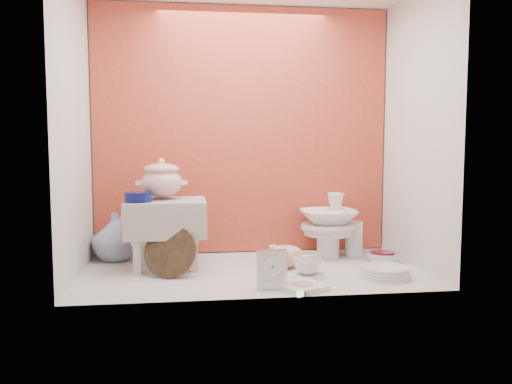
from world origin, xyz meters
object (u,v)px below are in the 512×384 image
blue_white_vase (115,237)px  mantel_clock (271,267)px  soup_tureen (162,178)px  plush_pig (288,256)px  gold_rim_teacup (307,263)px  porcelain_tower (328,225)px  floral_platter (145,226)px  step_stool (166,234)px  crystal_bowl (383,258)px  dinner_plate_stack (384,272)px

blue_white_vase → mantel_clock: 1.07m
soup_tureen → plush_pig: (0.68, -0.16, -0.42)m
gold_rim_teacup → blue_white_vase: bearing=153.3°
blue_white_vase → mantel_clock: (0.80, -0.71, -0.04)m
blue_white_vase → gold_rim_teacup: 1.14m
porcelain_tower → floral_platter: bearing=171.6°
step_stool → blue_white_vase: (-0.30, 0.21, -0.05)m
gold_rim_teacup → crystal_bowl: size_ratio=0.73×
dinner_plate_stack → floral_platter: bearing=151.2°
step_stool → crystal_bowl: (1.21, -0.05, -0.16)m
crystal_bowl → porcelain_tower: bearing=143.5°
soup_tureen → dinner_plate_stack: size_ratio=1.05×
soup_tureen → gold_rim_teacup: soup_tureen is taller
plush_pig → gold_rim_teacup: size_ratio=1.62×
step_stool → crystal_bowl: bearing=-2.8°
crystal_bowl → gold_rim_teacup: bearing=-153.8°
porcelain_tower → gold_rim_teacup: bearing=-117.4°
mantel_clock → dinner_plate_stack: mantel_clock is taller
soup_tureen → mantel_clock: (0.52, -0.54, -0.38)m
mantel_clock → porcelain_tower: 0.79m
floral_platter → blue_white_vase: 0.19m
step_stool → plush_pig: 0.67m
floral_platter → gold_rim_teacup: floral_platter is taller
plush_pig → dinner_plate_stack: bearing=-55.0°
dinner_plate_stack → blue_white_vase: bearing=157.1°
soup_tureen → crystal_bowl: 1.32m
crystal_bowl → porcelain_tower: porcelain_tower is taller
crystal_bowl → step_stool: bearing=177.5°
step_stool → soup_tureen: 0.30m
soup_tureen → porcelain_tower: size_ratio=0.69×
floral_platter → porcelain_tower: bearing=-8.4°
gold_rim_teacup → dinner_plate_stack: (0.38, -0.08, -0.04)m
crystal_bowl → mantel_clock: bearing=-148.1°
porcelain_tower → mantel_clock: bearing=-124.9°
soup_tureen → mantel_clock: 0.84m
plush_pig → crystal_bowl: bearing=-18.4°
step_stool → blue_white_vase: size_ratio=1.56×
plush_pig → crystal_bowl: plush_pig is taller
dinner_plate_stack → porcelain_tower: (-0.15, 0.52, 0.16)m
gold_rim_teacup → crystal_bowl: 0.55m
blue_white_vase → soup_tureen: bearing=-31.3°
mantel_clock → gold_rim_teacup: (0.22, 0.20, -0.03)m
floral_platter → gold_rim_teacup: 1.05m
mantel_clock → porcelain_tower: bearing=55.3°
dinner_plate_stack → mantel_clock: bearing=-168.6°
plush_pig → porcelain_tower: bearing=16.7°
floral_platter → mantel_clock: (0.64, -0.80, -0.08)m
soup_tureen → mantel_clock: size_ratio=1.31×
dinner_plate_stack → crystal_bowl: size_ratio=1.33×
plush_pig → mantel_clock: bearing=-135.9°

